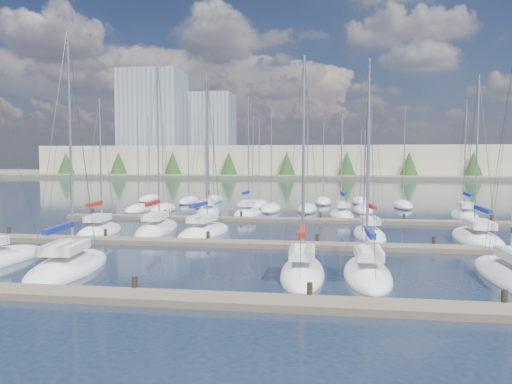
# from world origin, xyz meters

# --- Properties ---
(ground) EXTENTS (400.00, 400.00, 0.00)m
(ground) POSITION_xyz_m (0.00, 60.00, 0.00)
(ground) COLOR #1C2739
(ground) RESTS_ON ground
(dock_near) EXTENTS (44.00, 1.93, 1.10)m
(dock_near) POSITION_xyz_m (0.00, 2.01, 0.15)
(dock_near) COLOR #6B5E4C
(dock_near) RESTS_ON ground
(dock_mid) EXTENTS (44.00, 1.93, 1.10)m
(dock_mid) POSITION_xyz_m (0.00, 16.01, 0.15)
(dock_mid) COLOR #6B5E4C
(dock_mid) RESTS_ON ground
(dock_far) EXTENTS (44.00, 1.93, 1.10)m
(dock_far) POSITION_xyz_m (0.00, 30.01, 0.15)
(dock_far) COLOR #6B5E4C
(dock_far) RESTS_ON ground
(sailboat_i) EXTENTS (3.56, 9.86, 15.54)m
(sailboat_i) POSITION_xyz_m (-9.74, 21.98, 0.19)
(sailboat_i) COLOR white
(sailboat_i) RESTS_ON ground
(sailboat_n) EXTENTS (4.15, 8.69, 14.98)m
(sailboat_n) POSITION_xyz_m (-8.49, 35.26, 0.20)
(sailboat_n) COLOR white
(sailboat_n) RESTS_ON ground
(sailboat_c) EXTENTS (4.14, 8.90, 14.22)m
(sailboat_c) POSITION_xyz_m (-9.60, 7.10, 0.18)
(sailboat_c) COLOR white
(sailboat_c) RESTS_ON ground
(sailboat_r) EXTENTS (2.51, 7.94, 13.02)m
(sailboat_r) POSITION_xyz_m (18.86, 35.78, 0.19)
(sailboat_r) COLOR white
(sailboat_r) RESTS_ON ground
(sailboat_p) EXTENTS (3.23, 7.20, 12.06)m
(sailboat_p) POSITION_xyz_m (6.16, 34.58, 0.19)
(sailboat_p) COLOR white
(sailboat_p) RESTS_ON ground
(sailboat_m) EXTENTS (3.18, 9.70, 13.25)m
(sailboat_m) POSITION_xyz_m (15.88, 20.68, 0.17)
(sailboat_m) COLOR white
(sailboat_m) RESTS_ON ground
(sailboat_h) EXTENTS (3.03, 7.07, 11.89)m
(sailboat_h) POSITION_xyz_m (-13.98, 19.96, 0.18)
(sailboat_h) COLOR white
(sailboat_h) RESTS_ON ground
(sailboat_j) EXTENTS (4.07, 8.65, 13.93)m
(sailboat_j) POSITION_xyz_m (-5.32, 20.89, 0.18)
(sailboat_j) COLOR white
(sailboat_j) RESTS_ON ground
(sailboat_e) EXTENTS (2.62, 7.62, 12.21)m
(sailboat_e) POSITION_xyz_m (6.83, 7.82, 0.19)
(sailboat_e) COLOR white
(sailboat_e) RESTS_ON ground
(sailboat_l) EXTENTS (2.92, 7.20, 10.95)m
(sailboat_l) POSITION_xyz_m (7.99, 21.48, 0.18)
(sailboat_l) COLOR white
(sailboat_l) RESTS_ON ground
(sailboat_d) EXTENTS (2.47, 7.52, 12.42)m
(sailboat_d) POSITION_xyz_m (3.44, 7.55, 0.19)
(sailboat_d) COLOR white
(sailboat_d) RESTS_ON ground
(sailboat_o) EXTENTS (2.93, 7.33, 13.65)m
(sailboat_o) POSITION_xyz_m (-3.96, 34.55, 0.19)
(sailboat_o) COLOR white
(sailboat_o) RESTS_ON ground
(distant_boats) EXTENTS (36.93, 20.75, 13.30)m
(distant_boats) POSITION_xyz_m (-4.34, 43.76, 0.29)
(distant_boats) COLOR #9EA0A5
(distant_boats) RESTS_ON ground
(shoreline) EXTENTS (400.00, 60.00, 38.00)m
(shoreline) POSITION_xyz_m (-13.29, 149.77, 7.44)
(shoreline) COLOR #666B51
(shoreline) RESTS_ON ground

